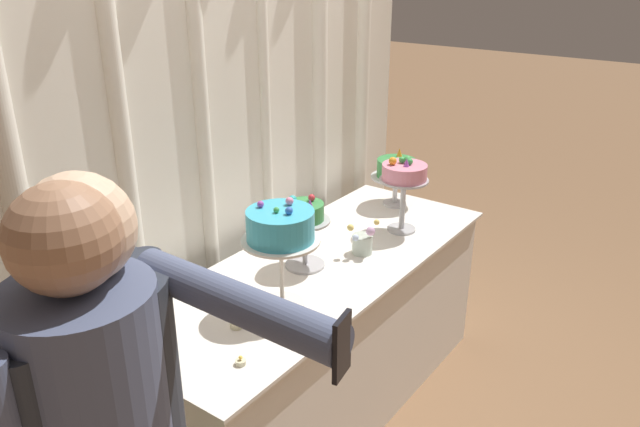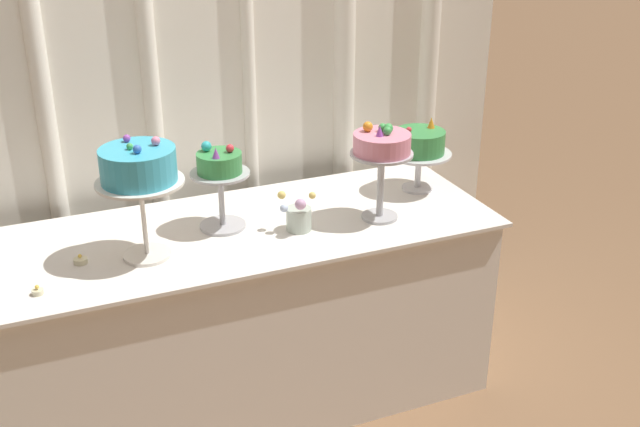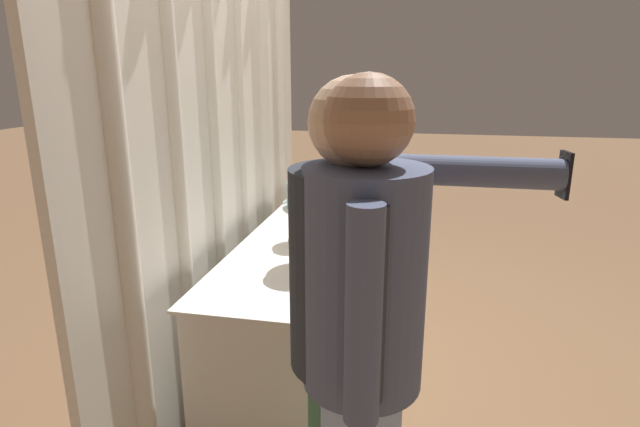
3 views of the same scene
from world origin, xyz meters
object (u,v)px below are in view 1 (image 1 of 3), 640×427
cake_display_rightmost (396,171)px  tealight_near_left (236,325)px  flower_vase (363,242)px  tealight_far_left (241,362)px  cake_display_midleft (304,220)px  cake_display_leftmost (280,230)px  cake_table (319,337)px  cake_display_midright (404,177)px

cake_display_rightmost → tealight_near_left: cake_display_rightmost is taller
flower_vase → tealight_near_left: flower_vase is taller
flower_vase → tealight_far_left: flower_vase is taller
flower_vase → tealight_near_left: (-0.80, 0.05, -0.05)m
cake_display_midleft → cake_display_rightmost: bearing=2.6°
cake_display_midleft → flower_vase: 0.34m
cake_display_leftmost → cake_display_rightmost: 1.21m
cake_display_midleft → cake_display_rightmost: (0.88, 0.04, -0.03)m
flower_vase → tealight_near_left: bearing=176.2°
cake_table → tealight_far_left: tealight_far_left is taller
cake_table → cake_display_rightmost: (0.82, 0.08, 0.59)m
cake_display_leftmost → tealight_far_left: cake_display_leftmost is taller
cake_display_leftmost → cake_display_midright: bearing=-1.9°
cake_display_midleft → cake_display_rightmost: cake_display_midleft is taller
cake_display_midleft → tealight_near_left: (-0.54, -0.09, -0.21)m
cake_display_midright → cake_table: bearing=167.1°
cake_display_midright → flower_vase: (-0.34, 0.02, -0.23)m
cake_display_midright → tealight_far_left: (-1.29, -0.10, -0.28)m
cake_display_midleft → cake_table: bearing=-32.9°
cake_table → cake_display_midright: size_ratio=5.09×
cake_display_leftmost → cake_display_rightmost: bearing=8.0°
cake_display_leftmost → tealight_near_left: cake_display_leftmost is taller
cake_table → tealight_near_left: 0.73m
cake_display_leftmost → tealight_far_left: (-0.38, -0.13, -0.32)m
tealight_near_left → cake_display_rightmost: bearing=5.3°
cake_display_midright → flower_vase: bearing=177.3°
tealight_near_left → cake_display_leftmost: bearing=-9.5°
cake_display_leftmost → cake_display_midleft: bearing=22.1°
cake_display_leftmost → cake_display_midright: size_ratio=1.12×
cake_display_midright → tealight_far_left: cake_display_midright is taller
cake_table → tealight_far_left: bearing=-163.7°
cake_display_leftmost → flower_vase: size_ratio=2.56×
cake_table → tealight_far_left: 0.89m
cake_table → cake_display_leftmost: (-0.37, -0.09, 0.72)m
cake_display_midright → tealight_far_left: 1.33m
cake_display_midleft → cake_display_rightmost: 0.88m
cake_display_rightmost → tealight_far_left: bearing=-169.3°
flower_vase → tealight_far_left: size_ratio=4.48×
cake_display_rightmost → tealight_near_left: 1.44m
tealight_far_left → tealight_near_left: 0.23m
cake_table → cake_display_midright: cake_display_midright is taller
cake_display_leftmost → tealight_far_left: size_ratio=11.48×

